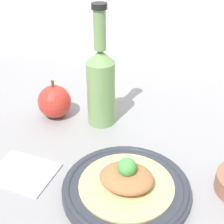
{
  "coord_description": "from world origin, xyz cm",
  "views": [
    {
      "loc": [
        16.96,
        -51.79,
        42.85
      ],
      "look_at": [
        0.65,
        -0.24,
        10.12
      ],
      "focal_mm": 50.0,
      "sensor_mm": 36.0,
      "label": 1
    }
  ],
  "objects": [
    {
      "name": "cider_bottle",
      "position": [
        -5.54,
        10.58,
        10.68
      ],
      "size": [
        6.78,
        6.78,
        28.91
      ],
      "color": "#729E5B",
      "rests_on": "ground_plane"
    },
    {
      "name": "plated_food",
      "position": [
        6.83,
        -11.07,
        3.37
      ],
      "size": [
        17.55,
        17.55,
        6.13
      ],
      "color": "#D6BC7F",
      "rests_on": "plate"
    },
    {
      "name": "ground_plane",
      "position": [
        0.0,
        0.0,
        -2.0
      ],
      "size": [
        180.0,
        110.0,
        4.0
      ],
      "primitive_type": "cube",
      "color": "gray"
    },
    {
      "name": "napkin",
      "position": [
        -14.24,
        -12.34,
        0.4
      ],
      "size": [
        13.22,
        10.7,
        0.8
      ],
      "color": "#B7BCC6",
      "rests_on": "ground_plane"
    },
    {
      "name": "apple",
      "position": [
        -17.74,
        9.51,
        4.24
      ],
      "size": [
        8.46,
        8.46,
        10.08
      ],
      "color": "red",
      "rests_on": "ground_plane"
    },
    {
      "name": "plate",
      "position": [
        6.83,
        -11.07,
        1.11
      ],
      "size": [
        23.65,
        23.65,
        2.08
      ],
      "color": "#2D333D",
      "rests_on": "ground_plane"
    }
  ]
}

